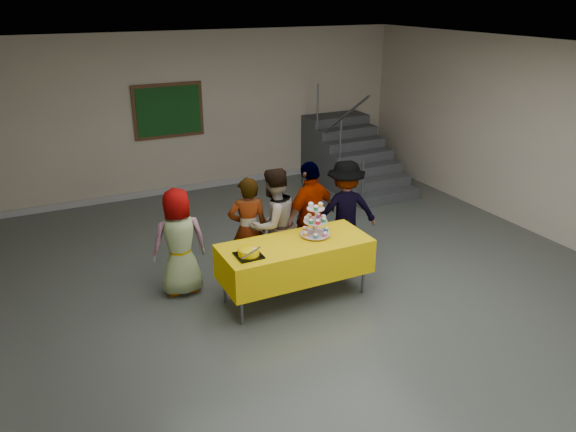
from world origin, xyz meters
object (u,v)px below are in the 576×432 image
bake_table (295,258)px  schoolchild_c (273,224)px  schoolchild_e (345,211)px  staircase (349,158)px  schoolchild_d (311,217)px  cupcake_stand (315,223)px  schoolchild_a (179,242)px  noticeboard (169,111)px  schoolchild_b (248,230)px  bear_cake (249,252)px

bake_table → schoolchild_c: 0.68m
bake_table → schoolchild_e: schoolchild_e is taller
schoolchild_e → staircase: staircase is taller
schoolchild_d → cupcake_stand: bearing=48.8°
schoolchild_c → schoolchild_d: 0.55m
bake_table → cupcake_stand: (0.32, 0.07, 0.39)m
schoolchild_c → bake_table: bearing=74.7°
cupcake_stand → schoolchild_c: bearing=119.0°
schoolchild_a → noticeboard: bearing=-101.2°
schoolchild_b → noticeboard: (0.04, 3.89, 0.87)m
staircase → schoolchild_b: bearing=-138.5°
schoolchild_a → cupcake_stand: bearing=158.3°
schoolchild_e → bear_cake: bearing=40.0°
noticeboard → cupcake_stand: bearing=-82.3°
bake_table → schoolchild_b: size_ratio=1.29×
cupcake_stand → schoolchild_d: size_ratio=0.28×
cupcake_stand → schoolchild_e: size_ratio=0.30×
bake_table → noticeboard: 4.73m
schoolchild_a → schoolchild_c: size_ratio=0.91×
cupcake_stand → schoolchild_a: schoolchild_a is taller
schoolchild_e → noticeboard: 4.22m
bake_table → schoolchild_a: (-1.24, 0.78, 0.15)m
bear_cake → schoolchild_c: (0.66, 0.75, -0.06)m
schoolchild_b → schoolchild_a: bearing=10.3°
cupcake_stand → noticeboard: (-0.61, 4.53, 0.66)m
noticeboard → schoolchild_e: bearing=-69.3°
schoolchild_a → noticeboard: noticeboard is taller
schoolchild_a → schoolchild_d: 1.80m
schoolchild_b → schoolchild_e: schoolchild_e is taller
schoolchild_a → schoolchild_b: 0.91m
bear_cake → schoolchild_c: 1.00m
schoolchild_c → noticeboard: (-0.29, 3.96, 0.83)m
schoolchild_d → schoolchild_e: schoolchild_d is taller
schoolchild_c → schoolchild_e: schoolchild_c is taller
schoolchild_b → staircase: size_ratio=0.61×
noticeboard → schoolchild_b: bearing=-90.6°
schoolchild_e → bake_table: bearing=47.6°
bear_cake → noticeboard: 4.78m
bear_cake → schoolchild_d: size_ratio=0.23×
bear_cake → cupcake_stand: bearing=10.0°
bear_cake → schoolchild_e: 2.02m
cupcake_stand → schoolchild_e: 1.10m
cupcake_stand → schoolchild_a: (-1.56, 0.71, -0.24)m
schoolchild_d → schoolchild_b: bearing=-24.7°
schoolchild_a → schoolchild_b: size_ratio=0.97×
cupcake_stand → bear_cake: bearing=-170.0°
cupcake_stand → staircase: bearing=52.8°
schoolchild_b → schoolchild_d: schoolchild_d is taller
schoolchild_c → staircase: staircase is taller
cupcake_stand → schoolchild_d: schoolchild_d is taller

